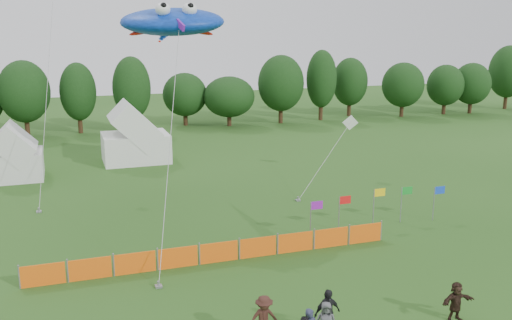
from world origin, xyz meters
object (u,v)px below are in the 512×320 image
object	(u,v)px
spectator_f	(456,301)
stingray_kite	(171,22)
spectator_c	(264,319)
spectator_d	(327,313)
tent_right	(135,139)
barrier_fence	(219,252)
tent_left	(16,156)

from	to	relation	value
spectator_f	stingray_kite	bearing A→B (deg)	109.48
spectator_c	spectator_d	size ratio (longest dim) A/B	0.96
tent_right	spectator_c	xyz separation A→B (m)	(0.62, -30.39, -1.06)
tent_right	barrier_fence	bearing A→B (deg)	-87.54
tent_left	spectator_f	size ratio (longest dim) A/B	2.43
spectator_c	spectator_f	world-z (taller)	spectator_c
spectator_d	spectator_c	bearing A→B (deg)	160.84
barrier_fence	stingray_kite	size ratio (longest dim) A/B	0.93
tent_right	spectator_d	distance (m)	30.97
spectator_f	barrier_fence	bearing A→B (deg)	127.96
barrier_fence	spectator_f	bearing A→B (deg)	-49.58
barrier_fence	spectator_d	xyz separation A→B (m)	(1.93, -7.91, 0.43)
tent_left	spectator_f	bearing A→B (deg)	-58.60
tent_right	barrier_fence	size ratio (longest dim) A/B	0.31
tent_right	barrier_fence	world-z (taller)	tent_right
tent_right	stingray_kite	distance (m)	16.29
tent_left	tent_right	size ratio (longest dim) A/B	0.70
tent_right	barrier_fence	distance (m)	22.97
stingray_kite	tent_right	bearing A→B (deg)	93.79
spectator_d	stingray_kite	distance (m)	20.54
tent_right	spectator_c	size ratio (longest dim) A/B	3.06
tent_right	spectator_f	bearing A→B (deg)	-75.41
barrier_fence	spectator_c	world-z (taller)	spectator_c
tent_right	spectator_c	world-z (taller)	tent_right
barrier_fence	stingray_kite	bearing A→B (deg)	90.62
tent_left	spectator_c	xyz separation A→B (m)	(9.82, -27.51, -0.81)
tent_left	spectator_c	distance (m)	29.22
barrier_fence	spectator_d	distance (m)	8.15
spectator_d	barrier_fence	bearing A→B (deg)	94.87
tent_right	barrier_fence	xyz separation A→B (m)	(0.98, -22.90, -1.46)
tent_left	tent_right	xyz separation A→B (m)	(9.20, 2.89, 0.25)
spectator_c	stingray_kite	bearing A→B (deg)	88.99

